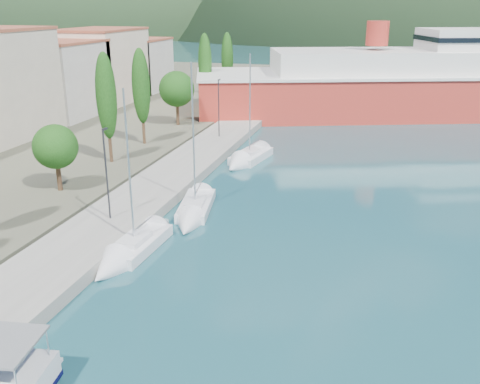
% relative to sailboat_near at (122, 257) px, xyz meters
% --- Properties ---
extents(ground, '(1400.00, 1400.00, 0.00)m').
position_rel_sailboat_near_xyz_m(ground, '(6.00, 110.17, -0.29)').
color(ground, '#1E4F58').
extents(quay, '(5.00, 88.00, 0.80)m').
position_rel_sailboat_near_xyz_m(quay, '(-3.00, 16.17, 0.11)').
color(quay, gray).
rests_on(quay, ground).
extents(town_buildings, '(9.20, 69.20, 11.30)m').
position_rel_sailboat_near_xyz_m(town_buildings, '(-26.00, 27.07, 5.27)').
color(town_buildings, beige).
rests_on(town_buildings, land_strip).
extents(tree_row, '(4.13, 62.00, 10.35)m').
position_rel_sailboat_near_xyz_m(tree_row, '(-9.61, 22.70, 5.48)').
color(tree_row, '#47301E').
rests_on(tree_row, land_strip).
extents(lamp_posts, '(0.15, 44.68, 6.06)m').
position_rel_sailboat_near_xyz_m(lamp_posts, '(-3.00, 5.52, 3.79)').
color(lamp_posts, '#2D2D33').
rests_on(lamp_posts, quay).
extents(sailboat_near, '(2.58, 7.62, 10.81)m').
position_rel_sailboat_near_xyz_m(sailboat_near, '(0.00, 0.00, 0.00)').
color(sailboat_near, silver).
rests_on(sailboat_near, ground).
extents(sailboat_mid, '(3.51, 8.23, 11.48)m').
position_rel_sailboat_near_xyz_m(sailboat_mid, '(1.64, 7.21, -0.01)').
color(sailboat_mid, silver).
rests_on(sailboat_mid, ground).
extents(sailboat_far, '(3.66, 7.78, 10.99)m').
position_rel_sailboat_near_xyz_m(sailboat_far, '(1.56, 21.28, 0.01)').
color(sailboat_far, silver).
rests_on(sailboat_far, ground).
extents(ferry, '(65.66, 34.16, 12.86)m').
position_rel_sailboat_near_xyz_m(ferry, '(20.77, 52.05, 3.62)').
color(ferry, red).
rests_on(ferry, ground).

